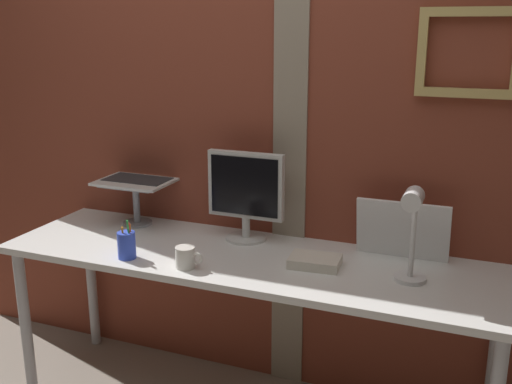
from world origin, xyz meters
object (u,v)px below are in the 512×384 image
object	(u,v)px
laptop	(143,168)
pen_cup	(127,245)
coffee_mug	(186,257)
desk_lamp	(412,225)
monitor	(246,191)
whiteboard_panel	(402,230)

from	to	relation	value
laptop	pen_cup	size ratio (longest dim) A/B	2.05
pen_cup	coffee_mug	xyz separation A→B (m)	(0.27, -0.00, -0.01)
laptop	coffee_mug	distance (m)	0.70
desk_lamp	monitor	bearing A→B (deg)	162.36
monitor	desk_lamp	world-z (taller)	monitor
laptop	pen_cup	distance (m)	0.54
laptop	pen_cup	bearing A→B (deg)	-66.48
monitor	whiteboard_panel	world-z (taller)	monitor
monitor	laptop	distance (m)	0.57
laptop	coffee_mug	bearing A→B (deg)	-44.28
monitor	desk_lamp	size ratio (longest dim) A/B	1.05
desk_lamp	pen_cup	xyz separation A→B (m)	(-1.11, -0.15, -0.18)
whiteboard_panel	coffee_mug	bearing A→B (deg)	-151.79
laptop	whiteboard_panel	xyz separation A→B (m)	(1.25, -0.05, -0.14)
monitor	coffee_mug	world-z (taller)	monitor
monitor	coffee_mug	xyz separation A→B (m)	(-0.09, -0.39, -0.18)
monitor	pen_cup	bearing A→B (deg)	-133.32
desk_lamp	pen_cup	distance (m)	1.14
monitor	whiteboard_panel	xyz separation A→B (m)	(0.68, 0.03, -0.10)
monitor	laptop	size ratio (longest dim) A/B	1.15
monitor	laptop	world-z (taller)	laptop
whiteboard_panel	coffee_mug	size ratio (longest dim) A/B	3.25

